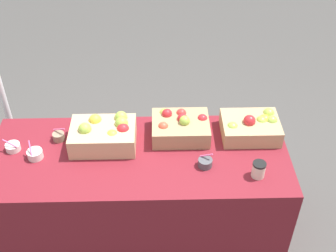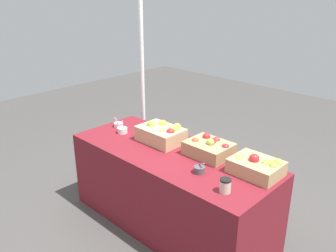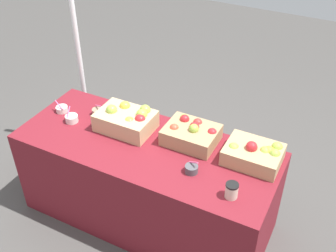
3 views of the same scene
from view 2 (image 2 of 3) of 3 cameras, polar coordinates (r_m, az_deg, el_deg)
name	(u,v)px [view 2 (image 2 of 3)]	position (r m, az deg, el deg)	size (l,w,h in m)	color
ground_plane	(171,223)	(3.50, 0.41, -15.15)	(10.00, 10.00, 0.00)	#474442
table	(171,189)	(3.30, 0.43, -9.98)	(1.90, 0.76, 0.74)	maroon
apple_crate_left	(257,166)	(2.83, 13.98, -6.24)	(0.37, 0.29, 0.17)	tan
apple_crate_middle	(209,148)	(3.06, 6.52, -3.45)	(0.37, 0.29, 0.17)	tan
apple_crate_right	(162,134)	(3.29, -0.96, -1.22)	(0.41, 0.29, 0.18)	tan
sample_bowl_near	(122,130)	(3.54, -7.24, -0.66)	(0.10, 0.10, 0.12)	silver
sample_bowl_mid	(143,129)	(3.55, -3.96, -0.46)	(0.09, 0.08, 0.10)	gray
sample_bowl_far	(199,170)	(2.79, 4.98, -6.90)	(0.09, 0.09, 0.10)	#4C4C51
sample_bowl_extra	(118,125)	(3.70, -7.87, 0.21)	(0.10, 0.09, 0.09)	silver
coffee_cup	(225,186)	(2.56, 9.07, -9.33)	(0.08, 0.08, 0.10)	beige
tent_pole	(143,90)	(4.08, -4.03, 5.64)	(0.04, 0.04, 1.96)	white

